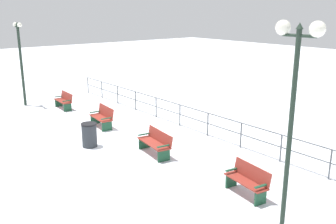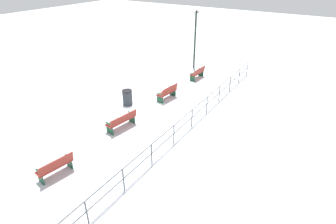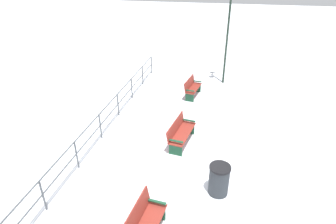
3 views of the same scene
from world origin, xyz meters
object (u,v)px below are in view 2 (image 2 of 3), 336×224
lamppost_near (195,32)px  trash_bin (127,98)px  bench_third (122,121)px  bench_nearest (198,73)px  bench_fourth (55,167)px  bench_second (168,92)px

lamppost_near → trash_bin: lamppost_near is taller
bench_third → lamppost_near: 10.42m
bench_nearest → lamppost_near: 3.35m
bench_third → trash_bin: 2.64m
bench_nearest → trash_bin: 6.12m
bench_fourth → trash_bin: bearing=-66.6°
bench_fourth → lamppost_near: size_ratio=0.33×
bench_third → bench_fourth: 4.05m
bench_second → bench_fourth: bearing=96.0°
bench_nearest → lamppost_near: (1.36, -1.99, 2.33)m
lamppost_near → bench_second: bearing=102.6°
bench_third → lamppost_near: size_ratio=0.39×
bench_nearest → bench_third: same height
trash_bin → bench_third: bearing=123.8°
trash_bin → bench_second: bearing=-130.7°
bench_third → bench_second: bearing=-83.5°
trash_bin → bench_nearest: bearing=-105.1°
lamppost_near → bench_third: bearing=96.9°
bench_fourth → trash_bin: size_ratio=1.61×
bench_fourth → bench_second: bearing=-81.0°
bench_second → trash_bin: bearing=55.1°
lamppost_near → trash_bin: bearing=88.3°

